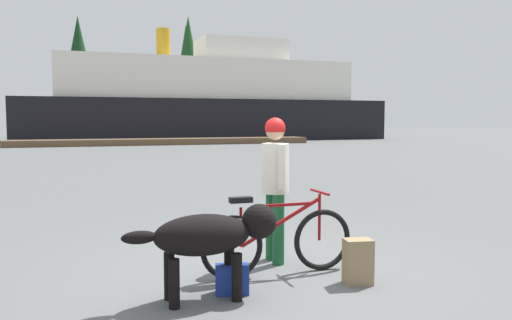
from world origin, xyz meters
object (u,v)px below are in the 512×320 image
handbag_pannier (232,279)px  ferry_boat (208,102)px  person_cyclist (275,176)px  dog (212,236)px  bicycle (277,241)px  backpack (358,262)px

handbag_pannier → ferry_boat: bearing=76.2°
person_cyclist → dog: (-1.02, -1.00, -0.42)m
bicycle → backpack: 0.88m
backpack → ferry_boat: bearing=78.2°
person_cyclist → backpack: (0.50, -1.05, -0.79)m
backpack → person_cyclist: bearing=115.5°
bicycle → dog: size_ratio=1.19×
handbag_pannier → backpack: bearing=-6.1°
handbag_pannier → dog: bearing=-158.6°
person_cyclist → handbag_pannier: (-0.80, -0.91, -0.89)m
bicycle → dog: 1.03m
bicycle → ferry_boat: size_ratio=0.06×
backpack → handbag_pannier: bearing=173.9°
person_cyclist → ferry_boat: 37.31m
bicycle → person_cyclist: (0.16, 0.49, 0.65)m
dog → bicycle: bearing=30.7°
bicycle → handbag_pannier: size_ratio=5.44×
ferry_boat → bicycle: bearing=-103.0°
dog → backpack: bearing=-1.9°
dog → ferry_boat: (9.34, 37.31, 2.52)m
dog → handbag_pannier: 0.52m
bicycle → backpack: bicycle is taller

